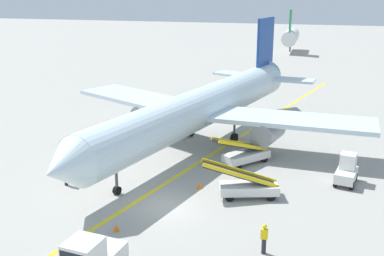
{
  "coord_description": "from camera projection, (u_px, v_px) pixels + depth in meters",
  "views": [
    {
      "loc": [
        8.73,
        -25.97,
        13.39
      ],
      "look_at": [
        -0.8,
        8.96,
        2.5
      ],
      "focal_mm": 44.58,
      "sensor_mm": 36.0,
      "label": 1
    }
  ],
  "objects": [
    {
      "name": "safety_cone_nose_right",
      "position": [
        116.0,
        228.0,
        26.95
      ],
      "size": [
        0.36,
        0.36,
        0.44
      ],
      "primitive_type": "cone",
      "color": "orange",
      "rests_on": "ground"
    },
    {
      "name": "airliner",
      "position": [
        204.0,
        106.0,
        40.76
      ],
      "size": [
        27.87,
        34.83,
        10.1
      ],
      "color": "silver",
      "rests_on": "ground"
    },
    {
      "name": "ground_crew_wing_walker",
      "position": [
        264.0,
        238.0,
        24.52
      ],
      "size": [
        0.36,
        0.24,
        1.7
      ],
      "color": "#26262D",
      "rests_on": "ground"
    },
    {
      "name": "baggage_tug_near_wing",
      "position": [
        347.0,
        171.0,
        33.33
      ],
      "size": [
        1.74,
        2.6,
        2.1
      ],
      "color": "silver",
      "rests_on": "ground"
    },
    {
      "name": "ground_crew_marshaller",
      "position": [
        66.0,
        173.0,
        32.95
      ],
      "size": [
        0.36,
        0.24,
        1.7
      ],
      "color": "#26262D",
      "rests_on": "ground"
    },
    {
      "name": "belt_loader_aft_hold",
      "position": [
        247.0,
        186.0,
        31.17
      ],
      "size": [
        5.15,
        2.65,
        2.59
      ],
      "color": "silver",
      "rests_on": "ground"
    },
    {
      "name": "safety_cone_nose_left",
      "position": [
        200.0,
        185.0,
        32.66
      ],
      "size": [
        0.36,
        0.36,
        0.44
      ],
      "primitive_type": "cone",
      "color": "orange",
      "rests_on": "ground"
    },
    {
      "name": "distant_aircraft_far_left",
      "position": [
        291.0,
        36.0,
        98.38
      ],
      "size": [
        3.0,
        10.1,
        8.8
      ],
      "color": "silver",
      "rests_on": "ground"
    },
    {
      "name": "belt_loader_forward_hold",
      "position": [
        245.0,
        154.0,
        37.05
      ],
      "size": [
        4.2,
        4.61,
        2.59
      ],
      "color": "silver",
      "rests_on": "ground"
    },
    {
      "name": "ground_plane",
      "position": [
        167.0,
        206.0,
        30.05
      ],
      "size": [
        300.0,
        300.0,
        0.0
      ],
      "primitive_type": "plane",
      "color": "#9E9B93"
    },
    {
      "name": "taxi_line_yellow",
      "position": [
        178.0,
        176.0,
        34.87
      ],
      "size": [
        20.92,
        77.37,
        0.01
      ],
      "primitive_type": "cube",
      "rotation": [
        0.0,
        0.0,
        -0.26
      ],
      "color": "yellow",
      "rests_on": "ground"
    }
  ]
}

